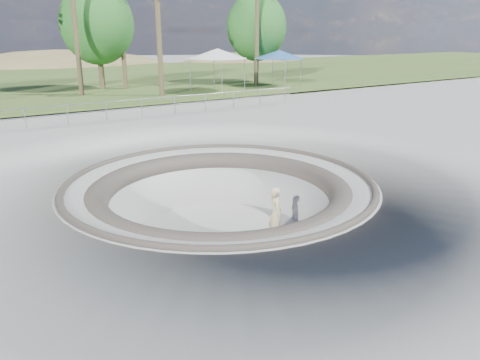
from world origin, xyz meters
The scene contains 11 objects.
ground centered at (0.00, 0.00, 0.00)m, with size 180.00×180.00×0.00m, color #A1A29C.
skate_bowl centered at (0.00, 0.00, -1.83)m, with size 14.00×14.00×4.10m.
grass_strip centered at (0.00, 34.00, 0.22)m, with size 180.00×36.00×0.12m.
distant_hills centered at (3.78, 57.17, -7.02)m, with size 103.20×45.00×28.60m.
safety_railing centered at (0.00, 12.00, 0.69)m, with size 25.00×0.06×1.03m.
skateboard centered at (1.23, -1.48, -1.84)m, with size 0.80×0.28×0.08m.
skater centered at (1.23, -1.48, -0.90)m, with size 0.67×0.44×1.83m, color #D2BE88.
canopy_white centered at (11.04, 19.21, 3.09)m, with size 5.83×5.83×3.21m.
canopy_blue centered at (17.13, 19.48, 2.86)m, with size 5.36×5.36×2.95m.
bushy_tree_mid centered at (3.89, 25.48, 5.26)m, with size 5.69×5.17×8.21m.
bushy_tree_right centered at (17.63, 23.53, 5.07)m, with size 5.48×4.98×7.90m.
Camera 1 is at (-7.36, -12.76, 4.79)m, focal length 35.00 mm.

